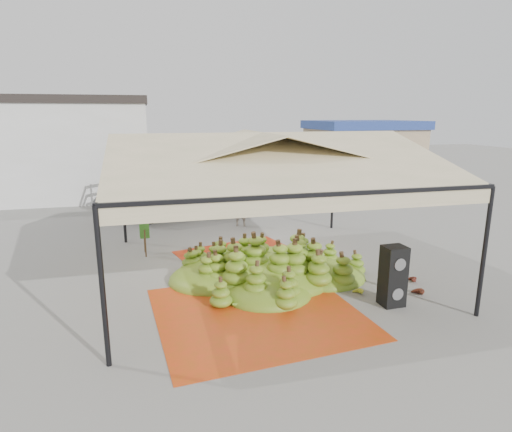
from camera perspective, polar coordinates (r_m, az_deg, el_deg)
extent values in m
plane|color=slate|center=(12.69, 0.82, -7.30)|extent=(90.00, 90.00, 0.00)
cylinder|color=black|center=(8.08, -19.80, -9.17)|extent=(0.10, 0.10, 3.00)
cylinder|color=black|center=(10.73, 28.14, -4.40)|extent=(0.10, 0.10, 3.00)
cylinder|color=black|center=(15.76, -17.32, 1.87)|extent=(0.10, 0.10, 3.00)
cylinder|color=black|center=(17.28, 10.22, 3.24)|extent=(0.10, 0.10, 3.00)
pyramid|color=beige|center=(11.91, 0.87, 8.65)|extent=(8.00, 8.00, 1.00)
cube|color=black|center=(11.96, 0.86, 6.26)|extent=(8.00, 8.00, 0.08)
cube|color=beige|center=(11.99, 0.86, 5.40)|extent=(8.00, 8.00, 0.36)
cube|color=silver|center=(26.44, -29.69, 7.37)|extent=(14.00, 6.00, 5.00)
cube|color=black|center=(26.37, -30.39, 13.19)|extent=(14.30, 6.30, 0.40)
cube|color=tan|center=(27.88, 13.89, 7.51)|extent=(6.00, 5.00, 3.60)
cube|color=navy|center=(27.76, 14.13, 11.72)|extent=(6.30, 5.30, 0.50)
cube|color=red|center=(10.17, 0.12, -12.74)|extent=(4.92, 4.72, 0.01)
cube|color=#D44E13|center=(13.61, -1.03, -5.82)|extent=(4.63, 4.76, 0.01)
ellipsoid|color=#507C19|center=(11.87, 2.24, -5.68)|extent=(6.81, 6.13, 1.22)
ellipsoid|color=#B39723|center=(11.38, 5.02, -9.29)|extent=(0.55, 0.48, 0.22)
ellipsoid|color=gold|center=(11.36, 13.29, -9.70)|extent=(0.52, 0.47, 0.20)
ellipsoid|color=#551A13|center=(12.58, 19.79, -7.81)|extent=(0.55, 0.50, 0.21)
ellipsoid|color=#572014|center=(11.75, 20.59, -9.35)|extent=(0.57, 0.49, 0.23)
ellipsoid|color=#5E851B|center=(10.48, -2.96, -11.41)|extent=(0.53, 0.51, 0.19)
ellipsoid|color=#3A841B|center=(13.30, 2.22, 5.33)|extent=(0.24, 0.24, 0.20)
ellipsoid|color=#3A841B|center=(13.80, 8.22, 5.50)|extent=(0.24, 0.24, 0.20)
cube|color=black|center=(10.92, 17.65, -9.43)|extent=(0.55, 0.48, 0.74)
cube|color=black|center=(10.66, 17.94, -5.77)|extent=(0.55, 0.48, 0.74)
imported|color=gray|center=(17.48, -2.10, 1.34)|extent=(0.70, 0.57, 1.67)
cube|color=#4B3719|center=(20.00, -10.20, 3.52)|extent=(5.87, 4.15, 0.13)
cube|color=silver|center=(21.65, -1.65, 4.77)|extent=(2.62, 2.87, 2.46)
cylinder|color=black|center=(18.44, -14.18, 0.45)|extent=(1.02, 0.63, 0.96)
cylinder|color=black|center=(20.42, -16.30, 1.56)|extent=(1.02, 0.63, 0.96)
cylinder|color=black|center=(19.84, -4.90, 1.72)|extent=(1.02, 0.63, 0.96)
cylinder|color=black|center=(21.70, -7.70, 2.66)|extent=(1.02, 0.63, 0.96)
cylinder|color=black|center=(20.78, -0.53, 2.31)|extent=(1.02, 0.63, 0.96)
cylinder|color=black|center=(22.56, -3.58, 3.17)|extent=(1.02, 0.63, 0.96)
ellipsoid|color=#4F7217|center=(19.92, -10.26, 5.04)|extent=(4.68, 3.28, 0.75)
cube|color=gold|center=(20.08, -8.92, 6.40)|extent=(2.74, 2.74, 0.27)
cube|color=#4D3519|center=(22.24, 4.16, 4.12)|extent=(4.74, 3.48, 0.10)
cube|color=silver|center=(24.17, 9.30, 4.93)|extent=(2.16, 2.35, 1.98)
cylinder|color=black|center=(20.70, 2.45, 1.99)|extent=(0.82, 0.53, 0.78)
cylinder|color=black|center=(22.04, -0.39, 2.70)|extent=(0.82, 0.53, 0.78)
cylinder|color=black|center=(22.52, 7.91, 2.80)|extent=(0.82, 0.53, 0.78)
cylinder|color=black|center=(23.75, 4.99, 3.43)|extent=(0.82, 0.53, 0.78)
cylinder|color=black|center=(23.56, 10.46, 3.18)|extent=(0.82, 0.53, 0.78)
cylinder|color=black|center=(24.74, 7.53, 3.77)|extent=(0.82, 0.53, 0.78)
ellipsoid|color=#3D7A19|center=(22.17, 4.18, 5.22)|extent=(3.78, 2.75, 0.60)
cube|color=gold|center=(22.41, 5.04, 6.18)|extent=(2.25, 2.25, 0.21)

